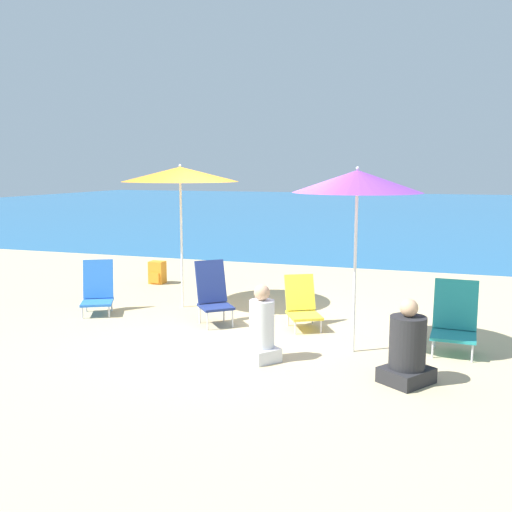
{
  "coord_description": "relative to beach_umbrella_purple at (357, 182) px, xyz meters",
  "views": [
    {
      "loc": [
        2.61,
        -7.03,
        2.19
      ],
      "look_at": [
        0.16,
        0.35,
        1.0
      ],
      "focal_mm": 40.0,
      "sensor_mm": 36.0,
      "label": 1
    }
  ],
  "objects": [
    {
      "name": "person_seated_near",
      "position": [
        0.68,
        -0.84,
        -1.69
      ],
      "size": [
        0.62,
        0.63,
        0.89
      ],
      "rotation": [
        0.0,
        0.0,
        -0.61
      ],
      "color": "#262628",
      "rests_on": "ground"
    },
    {
      "name": "backpack_orange",
      "position": [
        -4.23,
        2.96,
        -1.83
      ],
      "size": [
        0.29,
        0.26,
        0.43
      ],
      "color": "orange",
      "rests_on": "ground"
    },
    {
      "name": "beach_umbrella_orange",
      "position": [
        -2.94,
        1.39,
        0.06
      ],
      "size": [
        1.82,
        1.82,
        2.26
      ],
      "color": "white",
      "rests_on": "ground"
    },
    {
      "name": "beach_umbrella_purple",
      "position": [
        0.0,
        0.0,
        0.0
      ],
      "size": [
        1.52,
        1.52,
        2.22
      ],
      "color": "white",
      "rests_on": "ground"
    },
    {
      "name": "beach_chair_yellow",
      "position": [
        -0.85,
        0.86,
        -1.72
      ],
      "size": [
        0.66,
        0.73,
        0.71
      ],
      "rotation": [
        0.0,
        0.0,
        0.5
      ],
      "color": "silver",
      "rests_on": "ground"
    },
    {
      "name": "person_seated_far",
      "position": [
        -0.95,
        -0.65,
        -1.67
      ],
      "size": [
        0.49,
        0.49,
        0.89
      ],
      "rotation": [
        0.0,
        0.0,
        0.87
      ],
      "color": "silver",
      "rests_on": "ground"
    },
    {
      "name": "ground_plane",
      "position": [
        -1.63,
        0.35,
        -2.04
      ],
      "size": [
        60.0,
        60.0,
        0.0
      ],
      "primitive_type": "plane",
      "color": "#C6B284"
    },
    {
      "name": "beach_chair_blue",
      "position": [
        -4.02,
        0.66,
        -1.69
      ],
      "size": [
        0.67,
        0.72,
        0.8
      ],
      "rotation": [
        0.0,
        0.0,
        0.48
      ],
      "color": "silver",
      "rests_on": "ground"
    },
    {
      "name": "water_bottle",
      "position": [
        0.72,
        0.73,
        -1.94
      ],
      "size": [
        0.09,
        0.09,
        0.27
      ],
      "color": "#8CCCEA",
      "rests_on": "ground"
    },
    {
      "name": "beach_chair_navy",
      "position": [
        -2.1,
        0.66,
        -1.6
      ],
      "size": [
        0.69,
        0.7,
        0.89
      ],
      "rotation": [
        0.0,
        0.0,
        0.7
      ],
      "color": "silver",
      "rests_on": "ground"
    },
    {
      "name": "beach_chair_teal",
      "position": [
        1.15,
        0.4,
        -1.64
      ],
      "size": [
        0.54,
        0.61,
        0.86
      ],
      "rotation": [
        0.0,
        0.0,
        -0.04
      ],
      "color": "silver",
      "rests_on": "ground"
    },
    {
      "name": "sea_water",
      "position": [
        -1.63,
        25.86,
        -2.04
      ],
      "size": [
        60.0,
        40.0,
        0.01
      ],
      "color": "#23669E",
      "rests_on": "ground"
    }
  ]
}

